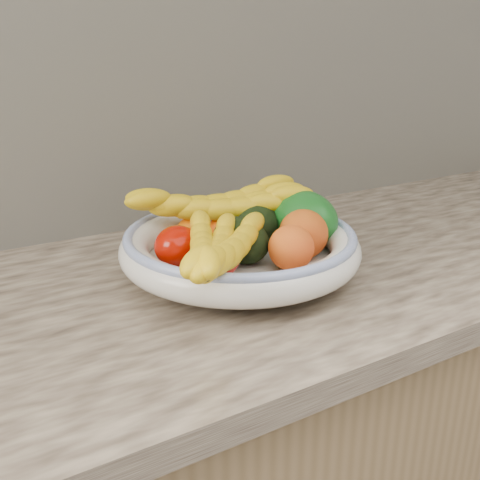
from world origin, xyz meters
name	(u,v)px	position (x,y,z in m)	size (l,w,h in m)	color
kitchen_counter	(233,472)	(0.00, 1.69, 0.46)	(2.44, 0.66, 1.40)	brown
fruit_bowl	(240,247)	(0.00, 1.66, 0.95)	(0.39, 0.39, 0.08)	silver
clementine_back_left	(190,230)	(-0.04, 1.76, 0.95)	(0.05, 0.05, 0.04)	orange
clementine_back_right	(229,223)	(0.04, 1.76, 0.95)	(0.05, 0.05, 0.04)	#F05905
clementine_back_mid	(222,230)	(0.01, 1.74, 0.95)	(0.05, 0.05, 0.05)	#F05405
tomato_left	(178,246)	(-0.10, 1.68, 0.96)	(0.07, 0.07, 0.07)	#A60C00
tomato_near_left	(217,258)	(-0.07, 1.61, 0.96)	(0.07, 0.07, 0.06)	#BF0B09
avocado_center	(241,240)	(-0.01, 1.65, 0.96)	(0.07, 0.11, 0.07)	black
avocado_right	(258,225)	(0.06, 1.70, 0.96)	(0.08, 0.11, 0.08)	black
green_mango	(302,219)	(0.13, 1.66, 0.98)	(0.09, 0.14, 0.10)	#0E4C13
peach_front	(291,248)	(0.04, 1.58, 0.97)	(0.07, 0.07, 0.07)	orange
peach_right	(303,234)	(0.09, 1.61, 0.97)	(0.08, 0.08, 0.08)	orange
banana_bunch_back	(219,209)	(0.01, 1.75, 0.99)	(0.34, 0.12, 0.09)	yellow
banana_bunch_front	(216,256)	(-0.09, 1.57, 0.98)	(0.32, 0.12, 0.09)	yellow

